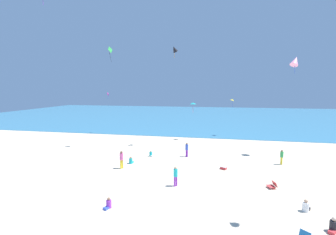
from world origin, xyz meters
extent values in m
plane|color=beige|center=(0.00, 10.00, 0.00)|extent=(120.00, 120.00, 0.00)
cube|color=teal|center=(0.00, 50.84, 0.03)|extent=(120.00, 60.00, 0.05)
cube|color=#2370B2|center=(8.57, -2.33, 0.38)|extent=(0.49, 0.47, 0.40)
cylinder|color=#B7B7BC|center=(8.67, -1.85, 0.09)|extent=(0.02, 0.02, 0.18)
cube|color=#D13D3D|center=(8.43, 3.98, 0.14)|extent=(0.66, 0.71, 0.03)
cube|color=#D13D3D|center=(8.69, 4.06, 0.32)|extent=(0.35, 0.61, 0.36)
cylinder|color=#B7B7BC|center=(8.37, 3.65, 0.07)|extent=(0.02, 0.02, 0.14)
cylinder|color=#B7B7BC|center=(8.19, 4.21, 0.07)|extent=(0.02, 0.02, 0.14)
cube|color=red|center=(5.11, 7.49, 0.11)|extent=(0.62, 0.53, 0.22)
cube|color=white|center=(5.11, 7.49, 0.24)|extent=(0.64, 0.54, 0.04)
cylinder|color=white|center=(9.69, 0.83, 0.28)|extent=(0.51, 0.51, 0.55)
sphere|color=tan|center=(9.69, 0.83, 0.65)|extent=(0.22, 0.22, 0.22)
cube|color=black|center=(9.82, 1.00, 0.08)|extent=(0.47, 0.49, 0.16)
cylinder|color=#19ADB2|center=(-3.75, 7.41, 0.25)|extent=(0.38, 0.38, 0.51)
sphere|color=#A87A5B|center=(-3.75, 7.41, 0.60)|extent=(0.20, 0.20, 0.20)
cube|color=#19ADB2|center=(-3.72, 7.61, 0.07)|extent=(0.32, 0.41, 0.15)
cylinder|color=purple|center=(1.42, 10.73, 0.39)|extent=(0.14, 0.14, 0.78)
cylinder|color=purple|center=(1.30, 10.86, 0.39)|extent=(0.14, 0.14, 0.78)
cylinder|color=blue|center=(1.36, 10.79, 1.07)|extent=(0.44, 0.44, 0.58)
sphere|color=#846047|center=(1.36, 10.79, 1.45)|extent=(0.21, 0.21, 0.21)
cylinder|color=yellow|center=(-4.10, 5.80, 0.41)|extent=(0.14, 0.14, 0.82)
cylinder|color=yellow|center=(-4.03, 5.97, 0.41)|extent=(0.14, 0.14, 0.82)
cylinder|color=#D8599E|center=(-4.07, 5.89, 1.12)|extent=(0.43, 0.43, 0.61)
sphere|color=brown|center=(-4.07, 5.89, 1.53)|extent=(0.22, 0.22, 0.22)
cylinder|color=purple|center=(-2.03, -1.08, 0.25)|extent=(0.41, 0.41, 0.49)
sphere|color=#846047|center=(-2.03, -1.08, 0.58)|extent=(0.20, 0.20, 0.20)
cube|color=blue|center=(-2.10, -1.27, 0.07)|extent=(0.36, 0.42, 0.14)
cylinder|color=yellow|center=(10.66, 10.11, 0.36)|extent=(0.13, 0.13, 0.73)
cylinder|color=yellow|center=(10.68, 9.95, 0.36)|extent=(0.13, 0.13, 0.73)
cylinder|color=green|center=(10.67, 10.03, 1.00)|extent=(0.32, 0.32, 0.55)
sphere|color=#A87A5B|center=(10.67, 10.03, 1.36)|extent=(0.20, 0.20, 0.20)
cylinder|color=purple|center=(1.52, 3.01, 0.38)|extent=(0.13, 0.13, 0.77)
cylinder|color=purple|center=(1.39, 2.89, 0.38)|extent=(0.13, 0.13, 0.77)
cylinder|color=#19ADB2|center=(1.45, 2.95, 1.05)|extent=(0.43, 0.43, 0.57)
sphere|color=tan|center=(1.45, 2.95, 1.43)|extent=(0.21, 0.21, 0.21)
cylinder|color=black|center=(10.34, -1.08, 0.29)|extent=(0.53, 0.53, 0.58)
sphere|color=beige|center=(10.34, -1.08, 0.68)|extent=(0.23, 0.23, 0.23)
cube|color=red|center=(10.21, -1.27, 0.08)|extent=(0.48, 0.51, 0.17)
cylinder|color=#19ADB2|center=(-2.50, 10.25, 0.24)|extent=(0.44, 0.44, 0.48)
sphere|color=beige|center=(-2.50, 10.25, 0.56)|extent=(0.19, 0.19, 0.19)
cube|color=white|center=(-2.35, 10.13, 0.07)|extent=(0.42, 0.40, 0.14)
pyramid|color=#1EADAD|center=(1.14, 19.70, 5.22)|extent=(0.86, 0.77, 0.31)
cylinder|color=red|center=(1.15, 19.69, 4.31)|extent=(0.04, 0.05, 0.86)
cone|color=black|center=(-0.86, 15.66, 12.17)|extent=(1.03, 1.08, 0.94)
cylinder|color=orange|center=(-0.86, 15.66, 11.47)|extent=(0.05, 0.05, 0.80)
cube|color=#DB3DA8|center=(-12.98, 22.11, 6.45)|extent=(0.49, 0.43, 0.60)
cylinder|color=blue|center=(-12.98, 22.11, 5.93)|extent=(0.05, 0.05, 0.60)
cylinder|color=purple|center=(-11.21, 5.84, 15.13)|extent=(0.07, 0.06, 0.65)
cube|color=green|center=(-8.36, 13.45, 11.98)|extent=(0.25, 0.81, 0.81)
cylinder|color=black|center=(-8.36, 13.45, 11.09)|extent=(0.26, 0.04, 1.17)
cone|color=pink|center=(12.45, 13.82, 10.22)|extent=(1.46, 1.46, 1.29)
cylinder|color=blue|center=(12.45, 13.82, 9.36)|extent=(0.14, 0.14, 0.89)
pyramid|color=yellow|center=(6.84, 23.54, 5.60)|extent=(0.53, 0.67, 0.36)
cylinder|color=blue|center=(6.80, 23.54, 4.83)|extent=(0.05, 0.03, 0.71)
camera|label=1|loc=(4.24, -13.84, 7.29)|focal=25.22mm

